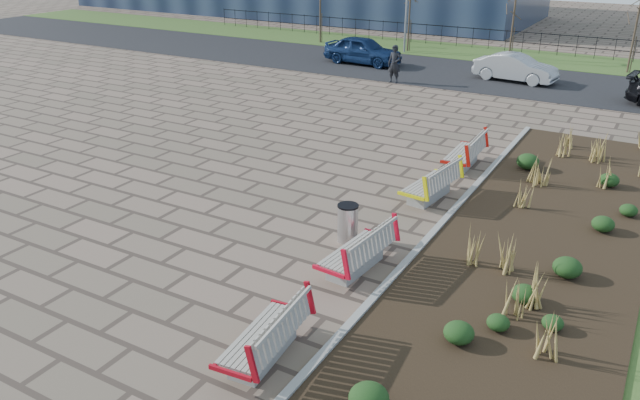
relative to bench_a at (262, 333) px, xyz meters
The scene contains 18 objects.
ground 3.42m from the bench_a, 152.37° to the left, with size 120.00×120.00×0.00m, color brown.
planting_bed 7.34m from the bench_a, 63.68° to the left, with size 4.50×18.00×0.10m, color black.
planting_curb 6.65m from the bench_a, 82.03° to the left, with size 0.16×18.00×0.15m, color gray.
grass_verge_far 29.73m from the bench_a, 95.79° to the left, with size 80.00×5.00×0.04m, color #33511E.
road 23.77m from the bench_a, 97.25° to the left, with size 80.00×7.00×0.02m, color black.
bench_a is the anchor object (origin of this frame).
bench_b 3.49m from the bench_a, 90.00° to the left, with size 0.90×2.10×1.00m, color red, non-canonical shape.
bench_c 7.93m from the bench_a, 90.00° to the left, with size 0.90×2.10×1.00m, color yellow, non-canonical shape.
bench_d 10.82m from the bench_a, 90.00° to the left, with size 0.90×2.10×1.00m, color #BA140C, non-canonical shape.
litter_bin 4.66m from the bench_a, 99.46° to the left, with size 0.48×0.48×0.90m, color #B2B2B7.
pedestrian 21.15m from the bench_a, 107.65° to the left, with size 0.65×0.42×1.77m, color black.
car_blue 25.31m from the bench_a, 112.45° to the left, with size 1.71×4.24×1.45m, color #122650.
car_silver 23.36m from the bench_a, 93.70° to the left, with size 1.35×3.86×1.27m, color #999DA0.
tree_a 31.86m from the bench_a, 118.12° to the left, with size 1.40×1.40×4.00m, color #4C3D2D, non-canonical shape.
tree_b 29.52m from the bench_a, 107.78° to the left, with size 1.40×1.40×4.00m, color #4C3D2D, non-canonical shape.
tree_c 28.27m from the bench_a, 96.10° to the left, with size 1.40×1.40×4.00m, color #4C3D2D, non-canonical shape.
tree_d 28.27m from the bench_a, 83.90° to the left, with size 1.40×1.40×4.00m, color #4C3D2D, non-canonical shape.
railing_fence 31.22m from the bench_a, 95.52° to the left, with size 44.00×0.10×1.20m, color black, non-canonical shape.
Camera 1 is at (8.22, -8.68, 6.82)m, focal length 35.00 mm.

